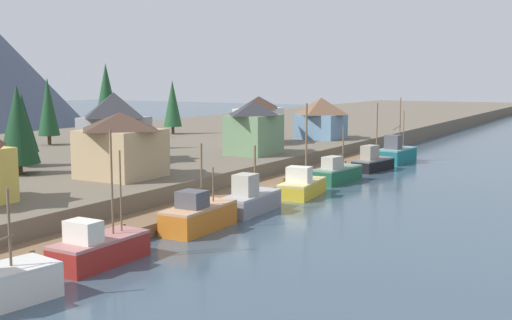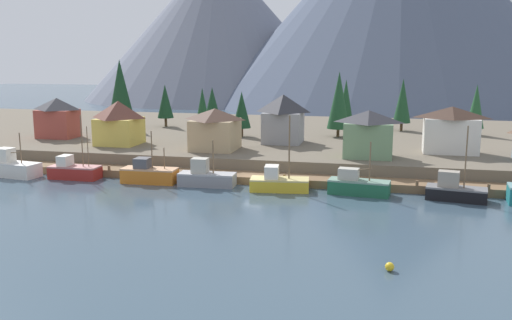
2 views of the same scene
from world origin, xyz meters
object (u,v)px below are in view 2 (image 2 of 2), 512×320
at_px(fishing_boat_grey, 206,177).
at_px(house_yellow, 119,122).
at_px(house_green, 368,133).
at_px(conifer_mid_left, 165,101).
at_px(conifer_back_right, 202,106).
at_px(conifer_far_right, 346,101).
at_px(fishing_boat_red, 74,171).
at_px(house_grey, 283,118).
at_px(fishing_boat_orange, 149,174).
at_px(conifer_mid_right, 403,101).
at_px(channel_buoy, 390,267).
at_px(fishing_boat_black, 455,191).
at_px(fishing_boat_yellow, 278,182).
at_px(house_white, 451,130).
at_px(house_red, 58,117).
at_px(fishing_boat_white, 13,167).
at_px(fishing_boat_green, 358,185).
at_px(conifer_near_right, 476,106).
at_px(conifer_back_left, 212,110).
at_px(house_tan, 215,129).
at_px(conifer_centre, 120,91).
at_px(conifer_far_left, 242,110).
at_px(conifer_near_left, 339,100).

bearing_deg(fishing_boat_grey, house_yellow, 141.09).
xyz_separation_m(house_green, conifer_mid_left, (-39.70, 25.18, 1.64)).
xyz_separation_m(conifer_back_right, conifer_far_right, (25.15, 9.84, 0.61)).
bearing_deg(fishing_boat_red, house_grey, 40.20).
relative_size(fishing_boat_orange, conifer_mid_right, 0.75).
bearing_deg(conifer_back_right, channel_buoy, -58.81).
bearing_deg(house_green, fishing_boat_black, -48.44).
relative_size(fishing_boat_grey, fishing_boat_yellow, 0.78).
xyz_separation_m(fishing_boat_yellow, house_white, (21.52, 17.49, 4.85)).
relative_size(fishing_boat_yellow, house_red, 1.37).
height_order(fishing_boat_orange, house_yellow, house_yellow).
relative_size(fishing_boat_white, fishing_boat_green, 1.02).
bearing_deg(house_green, house_red, 172.32).
distance_m(fishing_boat_orange, conifer_near_right, 58.39).
bearing_deg(conifer_far_right, conifer_near_right, -9.92).
distance_m(conifer_back_right, channel_buoy, 64.50).
bearing_deg(channel_buoy, house_white, 78.33).
distance_m(house_white, conifer_far_right, 29.08).
xyz_separation_m(fishing_boat_grey, conifer_back_right, (-10.74, 31.08, 6.03)).
relative_size(fishing_boat_orange, house_grey, 0.93).
bearing_deg(channel_buoy, conifer_back_right, 121.19).
relative_size(fishing_boat_red, conifer_back_left, 0.99).
distance_m(fishing_boat_red, fishing_boat_grey, 18.53).
bearing_deg(house_tan, conifer_centre, 141.24).
bearing_deg(conifer_near_right, conifer_far_left, -164.81).
relative_size(house_grey, conifer_far_right, 0.83).
xyz_separation_m(fishing_boat_white, conifer_back_right, (16.62, 31.63, 5.90)).
bearing_deg(conifer_mid_left, house_yellow, -86.31).
xyz_separation_m(fishing_boat_yellow, conifer_far_left, (-11.52, 26.78, 6.05)).
distance_m(conifer_back_left, channel_buoy, 54.60).
relative_size(fishing_boat_grey, fishing_boat_green, 0.98).
xyz_separation_m(fishing_boat_white, conifer_far_right, (41.76, 41.47, 6.52)).
bearing_deg(house_grey, fishing_boat_white, -146.98).
relative_size(fishing_boat_orange, channel_buoy, 10.25).
relative_size(fishing_boat_black, house_yellow, 1.26).
xyz_separation_m(house_red, conifer_centre, (4.56, 14.34, 3.69)).
bearing_deg(house_tan, channel_buoy, -55.32).
distance_m(house_yellow, conifer_back_right, 19.04).
bearing_deg(house_yellow, house_white, 3.75).
bearing_deg(conifer_centre, house_white, -14.77).
height_order(fishing_boat_orange, fishing_boat_yellow, fishing_boat_yellow).
bearing_deg(conifer_far_left, conifer_mid_right, 27.38).
bearing_deg(house_yellow, fishing_boat_grey, -36.51).
relative_size(house_grey, channel_buoy, 10.97).
distance_m(house_white, conifer_mid_left, 54.56).
relative_size(house_white, conifer_near_left, 0.71).
xyz_separation_m(conifer_centre, conifer_far_left, (25.41, -6.12, -2.51)).
height_order(house_tan, conifer_centre, conifer_centre).
height_order(house_white, channel_buoy, house_white).
height_order(fishing_boat_yellow, fishing_boat_green, fishing_boat_yellow).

